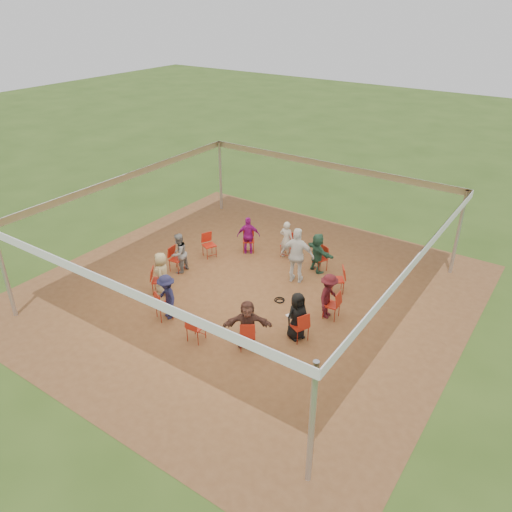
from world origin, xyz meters
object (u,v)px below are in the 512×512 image
Objects in this scene: chair_3 at (320,259)px; chair_4 at (288,245)px; chair_0 at (299,326)px; person_seated_3 at (286,240)px; chair_9 at (164,306)px; chair_8 at (159,281)px; person_seated_0 at (297,316)px; person_seated_4 at (249,236)px; chair_10 at (196,327)px; chair_6 at (209,245)px; chair_1 at (332,305)px; chair_11 at (248,335)px; chair_5 at (249,241)px; laptop at (294,314)px; person_seated_7 at (167,297)px; person_seated_8 at (248,324)px; standing_person at (297,255)px; chair_2 at (337,280)px; cable_coil at (280,300)px; chair_7 at (177,259)px; person_seated_2 at (318,253)px; person_seated_5 at (179,253)px; person_seated_6 at (162,273)px; person_seated_1 at (328,296)px.

chair_3 and chair_4 have the same top height.
person_seated_3 is (-2.81, 3.91, 0.27)m from chair_0.
chair_8 is at bearing 165.00° from chair_9.
person_seated_4 is at bearing 75.00° from person_seated_0.
chair_10 is 5.38m from person_seated_4.
chair_6 is at bearing 90.00° from person_seated_0.
chair_1 is 1.00× the size of chair_11.
person_seated_3 reaches higher than chair_5.
chair_4 reaches higher than laptop.
chair_6 and chair_8 have the same top height.
person_seated_3 is 4.58m from laptop.
chair_8 is at bearing 169.60° from person_seated_7.
person_seated_8 is (-1.01, -1.03, 0.27)m from chair_0.
chair_6 is 3.54m from standing_person.
laptop is (-0.25, 0.12, 0.22)m from chair_0.
chair_1 is at bearing 60.00° from chair_9.
chair_9 is (-3.53, -4.21, 0.00)m from chair_2.
chair_7 is at bearing -174.32° from cable_coil.
person_seated_5 is at bearing 60.00° from person_seated_2.
chair_5 is at bearing 30.00° from chair_3.
chair_7 is (-5.16, -1.88, 0.00)m from chair_2.
person_seated_3 is 1.41m from person_seated_4.
person_seated_7 reaches higher than chair_4.
person_seated_0 is at bearing 147.86° from chair_2.
person_seated_2 is (-1.43, 3.67, 0.27)m from chair_0.
person_seated_7 is at bearing 160.40° from chair_10.
chair_6 is at bearing 150.00° from chair_8.
chair_6 is at bearing 45.00° from chair_3.
chair_8 is (-3.53, -4.21, 0.00)m from chair_3.
person_seated_3 is at bearing 160.40° from chair_5.
chair_1 is 1.00× the size of chair_5.
chair_3 is 4.92m from chair_11.
person_seated_7 is (-3.62, -1.32, 0.00)m from person_seated_0.
person_seated_3 reaches higher than chair_0.
chair_1 is 0.63× the size of person_seated_7.
chair_2 is 3.95m from person_seated_4.
chair_0 is 5.69m from chair_6.
person_seated_0 is at bearing 60.71° from chair_8.
chair_3 is (-1.63, 2.33, 0.00)m from chair_1.
person_seated_4 is at bearing 90.00° from person_seated_8.
standing_person is at bearing 110.39° from person_seated_5.
person_seated_5 is (-5.18, 0.91, 0.00)m from person_seated_0.
person_seated_2 is 1.00× the size of person_seated_8.
chair_4 is at bearing 135.00° from chair_7.
chair_11 is (1.38, 0.50, 0.00)m from chair_10.
cable_coil is (-0.53, 2.47, -0.43)m from chair_11.
person_seated_3 is 4.72m from person_seated_6.
person_seated_1 is 2.20m from standing_person.
chair_10 is 0.63× the size of person_seated_1.
chair_10 is 1.00× the size of chair_11.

